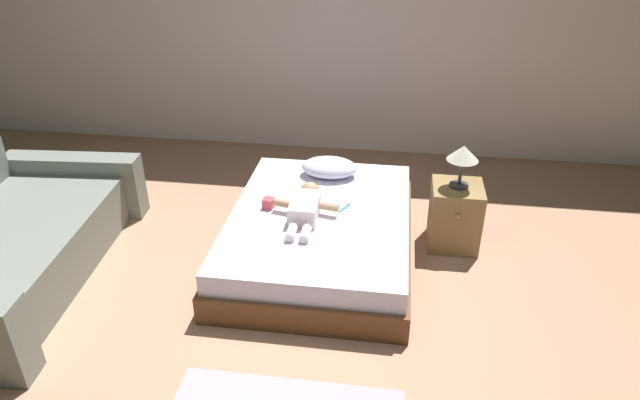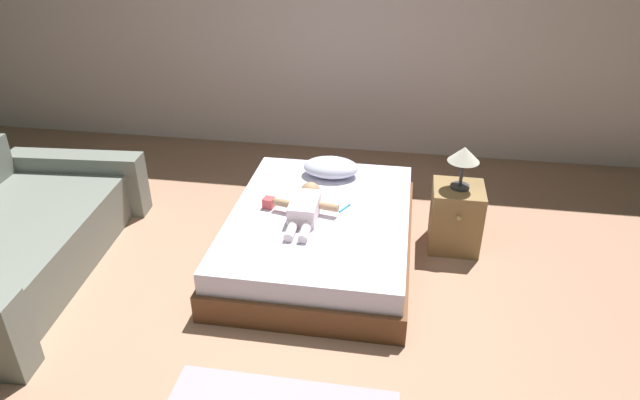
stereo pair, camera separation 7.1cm
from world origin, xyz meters
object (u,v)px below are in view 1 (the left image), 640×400
Objects in this scene: nightstand at (455,216)px; toy_block at (269,203)px; pillow at (329,167)px; lamp at (463,155)px; bed at (320,233)px; toothbrush at (345,207)px; baby at (306,206)px; couch at (0,246)px.

toy_block is (-1.35, -0.26, 0.14)m from nightstand.
nightstand is 1.38m from toy_block.
lamp reaches higher than pillow.
bed is 13.65× the size of toothbrush.
toy_block is (-0.38, 0.01, 0.22)m from bed.
baby reaches higher than toy_block.
baby is at bearing -97.58° from pillow.
baby is at bearing -153.64° from toothbrush.
baby reaches higher than pillow.
bed is at bearing -164.57° from nightstand.
toothbrush is 0.41× the size of lamp.
bed is at bearing 15.22° from couch.
nightstand is 0.49m from lamp.
baby reaches higher than nightstand.
pillow is 0.69× the size of baby.
bed is 1.16m from lamp.
bed is 20.02× the size of toy_block.
couch is 23.21× the size of toy_block.
pillow is 0.69m from toy_block.
pillow is at bearing 90.93° from bed.
pillow is (-0.01, 0.59, 0.25)m from bed.
couch is at bearing -165.38° from baby.
pillow is at bearing 161.69° from nightstand.
lamp is (0.00, 0.00, 0.49)m from nightstand.
pillow is at bearing 29.02° from couch.
bed is at bearing 27.06° from baby.
baby is 2.10m from couch.
lamp is at bearing 12.97° from toothbrush.
nightstand is at bearing -18.31° from pillow.
bed is 2.76× the size of baby.
pillow is 2.42m from couch.
bed is 0.27m from baby.
baby is 1.16m from lamp.
toy_block is (-0.37, -0.58, -0.03)m from pillow.
pillow is 0.65m from baby.
lamp reaches higher than bed.
toy_block reaches higher than bed.
couch reaches higher than nightstand.
pillow reaches higher than nightstand.
toothbrush is at bearing -167.04° from nightstand.
lamp reaches higher than nightstand.
nightstand is (0.80, 0.18, -0.11)m from toothbrush.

